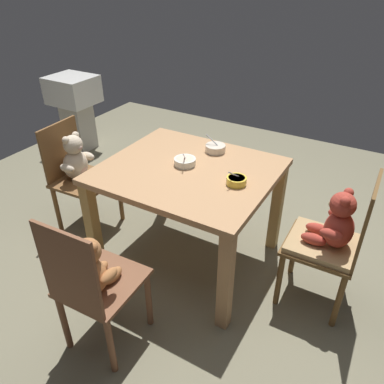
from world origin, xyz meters
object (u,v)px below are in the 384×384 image
(teddy_chair_near_left, at_px, (77,167))
(porridge_bowl_yellow_near_right, at_px, (236,181))
(dining_table, at_px, (188,184))
(porridge_bowl_cream_far_center, at_px, (215,148))
(porridge_bowl_white_center, at_px, (185,161))
(sink_basin, at_px, (75,103))
(teddy_chair_near_front, at_px, (93,277))
(teddy_chair_near_right, at_px, (333,234))

(teddy_chair_near_left, relative_size, porridge_bowl_yellow_near_right, 6.80)
(dining_table, xyz_separation_m, porridge_bowl_cream_far_center, (0.04, 0.31, 0.15))
(porridge_bowl_white_center, height_order, sink_basin, porridge_bowl_white_center)
(teddy_chair_near_front, relative_size, porridge_bowl_white_center, 6.15)
(porridge_bowl_cream_far_center, height_order, porridge_bowl_white_center, porridge_bowl_cream_far_center)
(teddy_chair_near_front, relative_size, porridge_bowl_yellow_near_right, 7.15)
(teddy_chair_near_front, bearing_deg, sink_basin, 44.54)
(dining_table, xyz_separation_m, teddy_chair_near_left, (-0.95, -0.07, -0.09))
(teddy_chair_near_right, distance_m, porridge_bowl_yellow_near_right, 0.64)
(dining_table, relative_size, porridge_bowl_yellow_near_right, 8.64)
(teddy_chair_near_left, height_order, porridge_bowl_white_center, teddy_chair_near_left)
(dining_table, distance_m, teddy_chair_near_right, 0.95)
(teddy_chair_near_right, bearing_deg, porridge_bowl_yellow_near_right, 7.32)
(dining_table, height_order, porridge_bowl_white_center, porridge_bowl_white_center)
(dining_table, height_order, teddy_chair_near_left, teddy_chair_near_left)
(porridge_bowl_yellow_near_right, xyz_separation_m, porridge_bowl_cream_far_center, (-0.31, 0.34, 0.00))
(dining_table, distance_m, porridge_bowl_white_center, 0.15)
(teddy_chair_near_right, height_order, porridge_bowl_white_center, teddy_chair_near_right)
(teddy_chair_near_right, xyz_separation_m, sink_basin, (-2.99, 0.94, 0.01))
(dining_table, distance_m, teddy_chair_near_left, 0.96)
(teddy_chair_near_left, bearing_deg, dining_table, 1.26)
(teddy_chair_near_right, relative_size, teddy_chair_near_left, 1.07)
(teddy_chair_near_right, bearing_deg, teddy_chair_near_front, 43.02)
(teddy_chair_near_front, xyz_separation_m, teddy_chair_near_left, (-0.91, 0.82, 0.01))
(dining_table, bearing_deg, sink_basin, 153.96)
(teddy_chair_near_left, bearing_deg, teddy_chair_near_right, 0.89)
(teddy_chair_near_front, distance_m, teddy_chair_near_left, 1.22)
(dining_table, bearing_deg, teddy_chair_near_right, 3.56)
(teddy_chair_near_left, xyz_separation_m, porridge_bowl_white_center, (0.91, 0.10, 0.23))
(teddy_chair_near_front, bearing_deg, porridge_bowl_yellow_near_right, -26.75)
(porridge_bowl_yellow_near_right, relative_size, sink_basin, 0.15)
(dining_table, distance_m, teddy_chair_near_front, 0.89)
(dining_table, distance_m, sink_basin, 2.28)
(teddy_chair_near_right, relative_size, porridge_bowl_yellow_near_right, 7.30)
(teddy_chair_near_front, bearing_deg, teddy_chair_near_left, 45.89)
(dining_table, xyz_separation_m, porridge_bowl_white_center, (-0.04, 0.03, 0.14))
(teddy_chair_near_left, bearing_deg, teddy_chair_near_front, -44.95)
(porridge_bowl_cream_far_center, relative_size, porridge_bowl_white_center, 1.02)
(dining_table, distance_m, porridge_bowl_cream_far_center, 0.34)
(porridge_bowl_cream_far_center, xyz_separation_m, sink_basin, (-2.09, 0.69, -0.22))
(teddy_chair_near_left, height_order, porridge_bowl_cream_far_center, same)
(porridge_bowl_white_center, bearing_deg, dining_table, -36.40)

